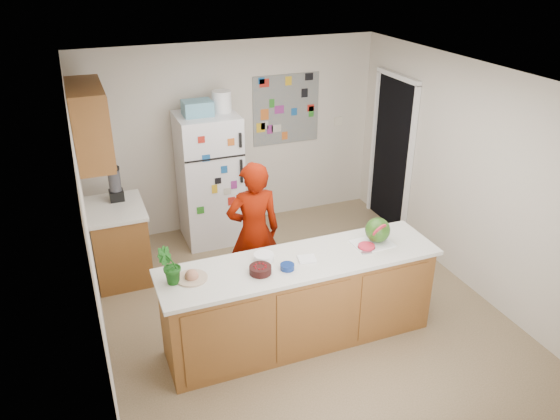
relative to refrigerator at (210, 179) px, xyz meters
name	(u,v)px	position (x,y,z in m)	size (l,w,h in m)	color
floor	(298,307)	(0.45, -1.88, -0.86)	(4.00, 4.50, 0.02)	brown
wall_back	(234,136)	(0.45, 0.38, 0.40)	(4.00, 0.02, 2.50)	beige
wall_left	(88,239)	(-1.56, -1.88, 0.40)	(0.02, 4.50, 2.50)	beige
wall_right	(466,175)	(2.46, -1.88, 0.40)	(0.02, 4.50, 2.50)	beige
ceiling	(302,76)	(0.45, -1.88, 1.66)	(4.00, 4.50, 0.02)	white
doorway	(392,153)	(2.44, -0.43, 0.17)	(0.03, 0.85, 2.04)	black
peninsula_base	(300,303)	(0.25, -2.38, -0.41)	(2.60, 0.62, 0.88)	brown
peninsula_top	(301,262)	(0.25, -2.38, 0.05)	(2.68, 0.70, 0.04)	silver
side_counter_base	(120,243)	(-1.24, -0.53, -0.42)	(0.60, 0.80, 0.86)	brown
side_counter_top	(115,209)	(-1.24, -0.53, 0.03)	(0.64, 0.84, 0.04)	silver
upper_cabinets	(89,124)	(-1.37, -0.58, 1.05)	(0.35, 1.00, 0.80)	brown
refrigerator	(210,179)	(0.00, 0.00, 0.00)	(0.75, 0.70, 1.70)	silver
fridge_top_bin	(197,108)	(-0.10, 0.00, 0.94)	(0.35, 0.28, 0.18)	#5999B2
photo_collage	(286,109)	(1.20, 0.36, 0.70)	(0.95, 0.01, 0.95)	slate
person	(254,232)	(0.09, -1.49, -0.05)	(0.58, 0.38, 1.60)	#6C0F00
blender_appliance	(115,185)	(-1.19, -0.34, 0.24)	(0.14, 0.14, 0.38)	black
cutting_board	(372,244)	(1.02, -2.36, 0.08)	(0.38, 0.28, 0.01)	silver
watermelon	(378,230)	(1.08, -2.34, 0.20)	(0.25, 0.25, 0.25)	#2E5016
watermelon_slice	(366,246)	(0.93, -2.41, 0.09)	(0.16, 0.16, 0.02)	red
cherry_bowl	(260,270)	(-0.17, -2.46, 0.11)	(0.20, 0.20, 0.07)	black
white_bowl	(264,257)	(-0.07, -2.25, 0.10)	(0.19, 0.19, 0.06)	white
cobalt_bowl	(287,267)	(0.07, -2.48, 0.10)	(0.13, 0.13, 0.05)	navy
plate	(192,278)	(-0.77, -2.32, 0.08)	(0.28, 0.28, 0.02)	#B7A58E
paper_towel	(307,259)	(0.30, -2.40, 0.08)	(0.16, 0.14, 0.02)	white
keys	(366,252)	(0.89, -2.49, 0.08)	(0.10, 0.04, 0.01)	gray
potted_plant	(169,266)	(-0.95, -2.33, 0.25)	(0.19, 0.16, 0.35)	#0D3D0E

